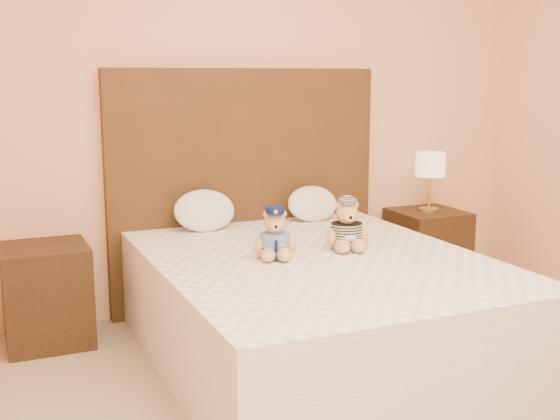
% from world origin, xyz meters
% --- Properties ---
extents(bed, '(1.60, 2.00, 0.55)m').
position_xyz_m(bed, '(0.00, 1.20, 0.28)').
color(bed, white).
rests_on(bed, ground).
extents(headboard, '(1.75, 0.08, 1.50)m').
position_xyz_m(headboard, '(0.00, 2.21, 0.75)').
color(headboard, '#492D15').
rests_on(headboard, ground).
extents(nightstand_left, '(0.45, 0.45, 0.55)m').
position_xyz_m(nightstand_left, '(-1.25, 2.00, 0.28)').
color(nightstand_left, '#3B2312').
rests_on(nightstand_left, ground).
extents(nightstand_right, '(0.45, 0.45, 0.55)m').
position_xyz_m(nightstand_right, '(1.25, 2.00, 0.28)').
color(nightstand_right, '#3B2312').
rests_on(nightstand_right, ground).
extents(lamp, '(0.20, 0.20, 0.40)m').
position_xyz_m(lamp, '(1.25, 2.00, 0.85)').
color(lamp, gold).
rests_on(lamp, nightstand_right).
extents(teddy_police, '(0.28, 0.28, 0.26)m').
position_xyz_m(teddy_police, '(-0.21, 1.26, 0.68)').
color(teddy_police, '#C3864C').
rests_on(teddy_police, bed).
extents(teddy_prisoner, '(0.28, 0.28, 0.27)m').
position_xyz_m(teddy_prisoner, '(0.21, 1.27, 0.68)').
color(teddy_prisoner, '#C3864C').
rests_on(teddy_prisoner, bed).
extents(pillow_left, '(0.37, 0.24, 0.26)m').
position_xyz_m(pillow_left, '(-0.33, 2.03, 0.68)').
color(pillow_left, white).
rests_on(pillow_left, bed).
extents(pillow_right, '(0.34, 0.22, 0.24)m').
position_xyz_m(pillow_right, '(0.38, 2.03, 0.67)').
color(pillow_right, white).
rests_on(pillow_right, bed).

